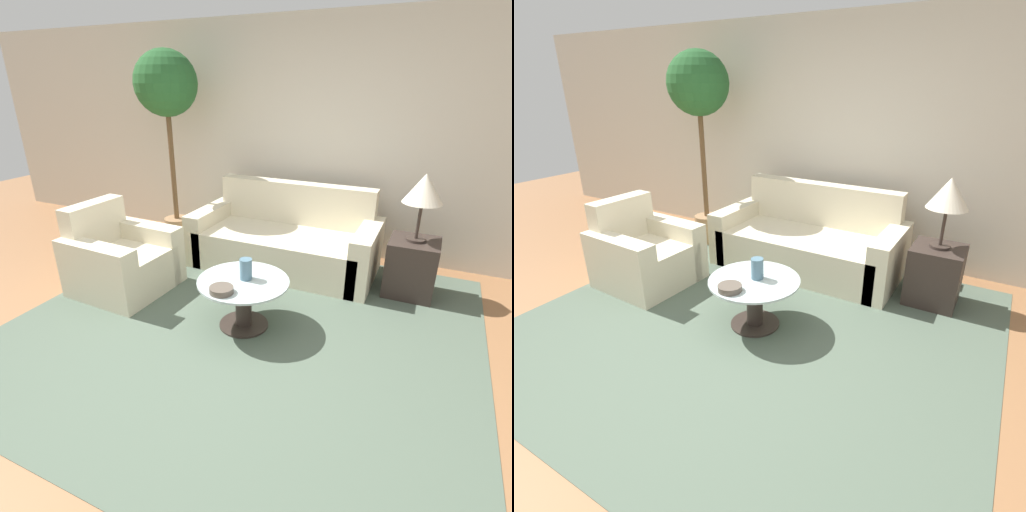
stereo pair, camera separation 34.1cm
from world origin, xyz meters
TOP-DOWN VIEW (x-y plane):
  - ground_plane at (0.00, 0.00)m, footprint 14.00×14.00m
  - wall_back at (0.00, 2.60)m, footprint 10.00×0.06m
  - rug at (0.06, 0.61)m, footprint 3.77×3.49m
  - sofa_main at (-0.07, 1.95)m, footprint 2.00×0.91m
  - armchair at (-1.38, 0.73)m, footprint 0.88×0.89m
  - coffee_table at (0.06, 0.61)m, footprint 0.76×0.76m
  - side_table at (1.27, 1.82)m, footprint 0.46×0.46m
  - table_lamp at (1.27, 1.82)m, footprint 0.35×0.35m
  - potted_plant at (-1.55, 1.96)m, footprint 0.71×0.71m
  - vase at (0.07, 0.65)m, footprint 0.10×0.10m
  - bowl at (-0.00, 0.36)m, footprint 0.19×0.19m

SIDE VIEW (x-z plane):
  - ground_plane at x=0.00m, z-range 0.00..0.00m
  - rug at x=0.06m, z-range 0.00..0.01m
  - side_table at x=1.27m, z-range 0.00..0.55m
  - coffee_table at x=0.06m, z-range 0.06..0.50m
  - sofa_main at x=-0.07m, z-range -0.16..0.72m
  - armchair at x=-1.38m, z-range -0.14..0.71m
  - bowl at x=0.00m, z-range 0.43..0.48m
  - vase at x=0.07m, z-range 0.43..0.61m
  - table_lamp at x=1.27m, z-range 0.72..1.35m
  - wall_back at x=0.00m, z-range 0.00..2.60m
  - potted_plant at x=-1.55m, z-range 0.61..2.88m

